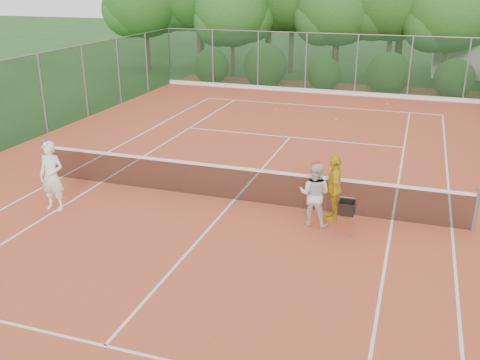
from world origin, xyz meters
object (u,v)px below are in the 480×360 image
player_center_grp (314,194)px  player_white (52,176)px  player_yellow (334,188)px  ball_hopper (347,208)px

player_center_grp → player_white: bearing=-169.3°
player_center_grp → player_yellow: bearing=49.3°
player_center_grp → ball_hopper: size_ratio=1.99×
player_yellow → player_center_grp: bearing=-51.4°
player_yellow → player_white: bearing=-87.1°
player_white → player_yellow: player_white is taller
player_yellow → ball_hopper: bearing=19.6°
player_center_grp → ball_hopper: (0.80, -0.26, -0.16)m
player_white → player_center_grp: size_ratio=1.12×
player_white → ball_hopper: player_white is taller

